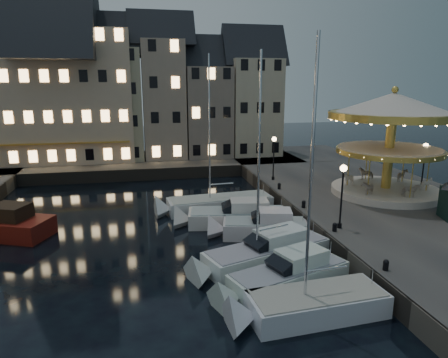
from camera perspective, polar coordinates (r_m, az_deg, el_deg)
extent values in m
plane|color=black|center=(24.32, 1.53, -11.87)|extent=(160.00, 160.00, 0.00)
cube|color=#474442|center=(34.76, 22.26, -3.83)|extent=(16.00, 56.00, 1.30)
cube|color=#474442|center=(50.42, -14.78, 1.93)|extent=(44.00, 12.00, 1.30)
cube|color=#47423A|center=(31.10, 9.85, -4.98)|extent=(0.15, 44.00, 1.30)
cube|color=#47423A|center=(44.47, -12.58, 0.53)|extent=(48.00, 0.15, 1.30)
cylinder|color=black|center=(27.05, 16.17, -6.41)|extent=(0.28, 0.28, 0.30)
cylinder|color=black|center=(26.51, 16.42, -2.85)|extent=(0.12, 0.12, 3.80)
sphere|color=#FFD18C|center=(26.03, 16.72, 1.48)|extent=(0.44, 0.44, 0.44)
cylinder|color=black|center=(38.96, 7.02, 0.13)|extent=(0.28, 0.28, 0.30)
cylinder|color=black|center=(38.59, 7.09, 2.66)|extent=(0.12, 0.12, 3.80)
sphere|color=#FFD18C|center=(38.26, 7.18, 5.68)|extent=(0.44, 0.44, 0.44)
cylinder|color=black|center=(38.71, 26.29, -1.29)|extent=(0.28, 0.28, 0.30)
cylinder|color=black|center=(38.34, 26.56, 1.24)|extent=(0.12, 0.12, 3.80)
sphere|color=#FFD18C|center=(38.00, 26.89, 4.26)|extent=(0.44, 0.44, 0.44)
cylinder|color=black|center=(22.00, 22.10, -11.49)|extent=(0.28, 0.28, 0.40)
sphere|color=black|center=(21.91, 22.15, -10.97)|extent=(0.30, 0.30, 0.30)
cylinder|color=black|center=(26.35, 15.52, -6.79)|extent=(0.28, 0.28, 0.40)
sphere|color=black|center=(26.27, 15.55, -6.34)|extent=(0.30, 0.30, 0.30)
cylinder|color=black|center=(30.62, 11.30, -3.67)|extent=(0.28, 0.28, 0.40)
sphere|color=black|center=(30.56, 11.32, -3.28)|extent=(0.30, 0.30, 0.30)
cylinder|color=black|center=(35.55, 7.89, -1.12)|extent=(0.28, 0.28, 0.40)
sphere|color=black|center=(35.49, 7.90, -0.78)|extent=(0.30, 0.30, 0.30)
cube|color=slate|center=(53.48, -27.59, 8.16)|extent=(5.00, 8.00, 11.00)
cube|color=gray|center=(52.24, -21.83, 9.18)|extent=(5.60, 8.00, 12.00)
cube|color=tan|center=(51.52, -15.16, 10.19)|extent=(6.20, 8.00, 13.00)
cube|color=gray|center=(51.49, -8.68, 11.05)|extent=(5.00, 8.00, 14.00)
cube|color=gray|center=(52.15, -2.55, 9.57)|extent=(5.60, 8.00, 11.00)
cube|color=#B7A88D|center=(53.41, 3.97, 10.18)|extent=(6.20, 8.00, 12.00)
cube|color=#CBAF93|center=(52.17, -21.93, 10.83)|extent=(16.00, 9.00, 15.00)
cube|color=silver|center=(19.72, 13.10, -17.28)|extent=(6.48, 2.84, 1.30)
cube|color=gray|center=(19.39, 13.21, -15.58)|extent=(6.15, 2.63, 0.10)
cylinder|color=silver|center=(17.11, 12.34, 0.41)|extent=(0.14, 0.14, 11.09)
cube|color=silver|center=(21.72, 9.25, -14.02)|extent=(6.89, 4.24, 1.30)
cube|color=gray|center=(21.42, 9.32, -12.43)|extent=(6.52, 3.96, 0.10)
cube|color=silver|center=(21.71, 10.97, -10.88)|extent=(2.89, 2.37, 0.80)
cube|color=black|center=(20.97, 8.24, -11.98)|extent=(1.57, 1.81, 0.91)
cube|color=silver|center=(24.24, 6.26, -10.86)|extent=(8.17, 4.71, 1.30)
cube|color=gray|center=(23.97, 6.30, -9.40)|extent=(7.74, 4.41, 0.10)
cube|color=silver|center=(24.35, 8.12, -8.00)|extent=(3.38, 2.60, 0.80)
cube|color=black|center=(23.50, 5.08, -8.99)|extent=(1.75, 1.95, 1.00)
cylinder|color=silver|center=(22.00, 5.01, 2.87)|extent=(0.14, 0.14, 10.56)
cube|color=silver|center=(28.13, 5.85, -7.31)|extent=(6.13, 3.50, 1.30)
cube|color=gray|center=(27.89, 5.89, -6.02)|extent=(5.81, 3.26, 0.10)
cube|color=silver|center=(27.81, 7.34, -5.19)|extent=(2.52, 2.13, 0.80)
cube|color=black|center=(27.76, 4.95, -5.38)|extent=(1.35, 1.74, 0.86)
cube|color=silver|center=(30.21, 1.93, -5.75)|extent=(7.60, 3.57, 1.30)
cube|color=gray|center=(29.99, 1.94, -4.54)|extent=(7.21, 3.32, 0.10)
cube|color=silver|center=(29.94, 3.63, -3.73)|extent=(3.03, 2.25, 0.80)
cube|color=black|center=(29.85, 0.83, -3.96)|extent=(1.48, 1.88, 0.96)
cube|color=silver|center=(33.61, -0.57, -3.72)|extent=(8.87, 3.30, 1.30)
cube|color=#909894|center=(33.42, -0.58, -2.62)|extent=(8.42, 3.06, 0.10)
cylinder|color=silver|center=(32.05, -2.11, 7.31)|extent=(0.14, 0.14, 11.69)
cube|color=black|center=(31.28, -28.27, -4.23)|extent=(2.98, 2.75, 1.09)
cylinder|color=beige|center=(36.34, 22.03, -1.56)|extent=(8.83, 8.83, 0.55)
cylinder|color=gold|center=(35.62, 22.56, 4.20)|extent=(0.77, 0.77, 6.84)
cylinder|color=beige|center=(35.64, 22.54, 4.02)|extent=(8.17, 8.17, 0.20)
cylinder|color=gold|center=(35.67, 22.51, 3.71)|extent=(8.48, 8.48, 0.39)
cone|color=beige|center=(35.28, 23.09, 9.86)|extent=(10.16, 10.16, 1.77)
cylinder|color=gold|center=(35.33, 22.94, 8.35)|extent=(10.16, 10.16, 0.55)
sphere|color=gold|center=(35.24, 23.25, 11.65)|extent=(0.55, 0.55, 0.55)
imported|color=beige|center=(38.56, 25.07, 0.25)|extent=(1.84, 1.33, 1.10)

